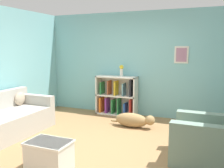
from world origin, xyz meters
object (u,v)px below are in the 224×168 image
object	(u,v)px
bookshelf	(117,96)
dog	(134,120)
recliner_chair	(214,140)
couch	(4,121)
vase	(121,70)
coffee_table	(49,155)

from	to	relation	value
bookshelf	dog	bearing A→B (deg)	-49.12
recliner_chair	bookshelf	bearing A→B (deg)	139.93
couch	vase	size ratio (longest dim) A/B	6.70
bookshelf	recliner_chair	distance (m)	3.07
bookshelf	vase	size ratio (longest dim) A/B	3.67
couch	dog	distance (m)	2.64
couch	coffee_table	world-z (taller)	couch
recliner_chair	dog	distance (m)	1.98
vase	bookshelf	bearing A→B (deg)	170.84
bookshelf	coffee_table	bearing A→B (deg)	-85.99
vase	dog	bearing A→B (deg)	-54.06
bookshelf	vase	bearing A→B (deg)	-9.16
coffee_table	dog	distance (m)	2.34
bookshelf	dog	size ratio (longest dim) A/B	1.03
coffee_table	recliner_chair	bearing A→B (deg)	28.43
couch	dog	xyz separation A→B (m)	(2.19, 1.47, -0.14)
recliner_chair	couch	bearing A→B (deg)	-174.95
couch	recliner_chair	world-z (taller)	recliner_chair
bookshelf	vase	xyz separation A→B (m)	(0.13, -0.02, 0.69)
bookshelf	vase	world-z (taller)	vase
couch	bookshelf	distance (m)	2.74
dog	coffee_table	bearing A→B (deg)	-102.59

